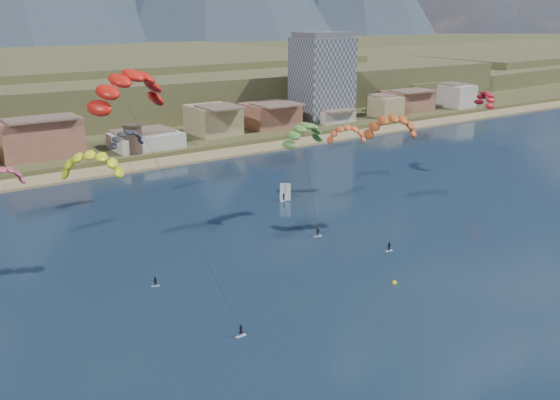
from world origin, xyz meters
The scene contains 15 objects.
ground centered at (0.00, 0.00, 0.00)m, with size 2400.00×2400.00×0.00m, color #0D1C32.
beach centered at (0.00, 106.00, 0.25)m, with size 2200.00×12.00×0.90m.
foothills centered at (22.39, 232.47, 9.08)m, with size 940.00×210.00×18.00m.
apartment_tower centered at (85.00, 128.00, 17.82)m, with size 20.00×16.00×32.00m.
watchtower centered at (5.00, 114.00, 6.37)m, with size 5.82×5.82×8.60m.
kitesurfer_red centered at (-29.25, 24.11, 32.97)m, with size 15.55×18.32×36.97m.
kitesurfer_yellow centered at (-29.20, 42.61, 19.08)m, with size 11.19×15.56×22.74m.
kitesurfer_orange centered at (25.47, 31.20, 21.30)m, with size 15.30×14.67×25.22m.
kitesurfer_green centered at (14.68, 44.85, 18.58)m, with size 11.36×13.92×21.96m.
distant_kite_pink centered at (-40.11, 58.59, 14.98)m, with size 8.78×6.32×17.85m.
distant_kite_dark centered at (-11.56, 74.10, 15.84)m, with size 9.00×6.48×18.69m.
distant_kite_orange centered at (35.14, 55.32, 14.69)m, with size 10.31×8.02×17.94m.
distant_kite_red centered at (81.07, 52.37, 19.47)m, with size 7.95×10.01×22.34m.
windsurfer centered at (18.53, 57.15, 1.28)m, with size 2.35×2.59×4.03m.
buoy centered at (7.81, 10.87, 0.13)m, with size 0.78×0.78×0.78m.
Camera 1 is at (-58.02, -52.37, 42.27)m, focal length 39.18 mm.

